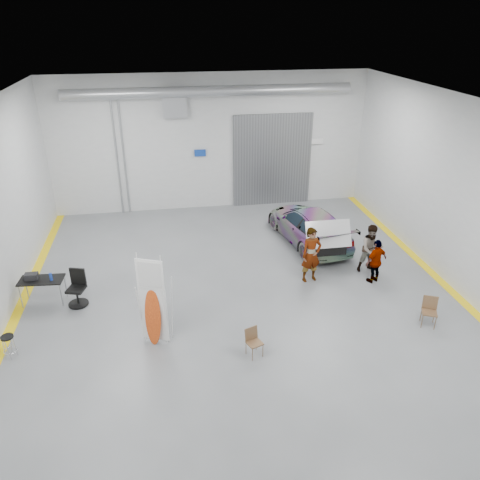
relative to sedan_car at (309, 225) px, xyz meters
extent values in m
plane|color=slate|center=(-3.32, -3.68, -0.69)|extent=(16.00, 16.00, 0.00)
cube|color=silver|center=(3.68, -3.68, 2.31)|extent=(0.02, 16.00, 6.00)
cube|color=silver|center=(-3.32, 4.32, 2.31)|extent=(14.00, 0.02, 6.00)
cube|color=silver|center=(-3.32, -11.68, 2.31)|extent=(14.00, 0.02, 6.00)
cube|color=silver|center=(-3.32, -3.68, 5.31)|extent=(14.00, 16.00, 0.02)
cube|color=slate|center=(-0.52, 4.24, 1.41)|extent=(3.60, 0.12, 4.20)
cube|color=#919399|center=(-4.82, 4.24, 4.11)|extent=(1.00, 0.50, 1.20)
cylinder|color=#919399|center=(-3.32, 3.72, 4.61)|extent=(11.90, 0.44, 0.44)
cube|color=#133BA0|center=(-3.82, 4.24, 1.91)|extent=(0.50, 0.04, 0.30)
cube|color=white|center=(1.48, 4.24, 2.21)|extent=(0.70, 0.04, 0.25)
cylinder|color=#919399|center=(-7.12, 4.24, 1.81)|extent=(0.08, 0.08, 5.00)
cylinder|color=#919399|center=(-7.42, 4.24, 1.81)|extent=(0.08, 0.08, 5.00)
cube|color=yellow|center=(-10.17, -3.68, -0.68)|extent=(0.30, 16.00, 0.01)
cube|color=yellow|center=(3.53, -3.68, -0.68)|extent=(0.30, 16.00, 0.01)
imported|color=silver|center=(0.00, 0.00, 0.00)|extent=(2.68, 4.98, 1.37)
imported|color=brown|center=(-0.84, -2.92, 0.28)|extent=(0.77, 0.58, 1.93)
imported|color=teal|center=(1.41, -2.66, 0.19)|extent=(0.85, 0.66, 1.75)
imported|color=#986432|center=(1.27, -3.39, 0.10)|extent=(0.98, 0.69, 1.56)
cube|color=white|center=(-5.95, -5.43, 0.23)|extent=(0.73, 0.32, 1.65)
ellipsoid|color=orange|center=(-5.95, -5.50, 0.19)|extent=(0.51, 0.37, 1.74)
cube|color=white|center=(-5.95, -5.45, 1.47)|extent=(0.70, 0.31, 0.87)
cylinder|color=white|center=(-6.27, -5.43, 0.69)|extent=(0.02, 0.02, 2.75)
cylinder|color=white|center=(-5.63, -5.43, 0.69)|extent=(0.02, 0.02, 2.75)
cube|color=brown|center=(-3.45, -6.44, -0.28)|extent=(0.48, 0.47, 0.04)
cube|color=brown|center=(-3.45, -6.27, -0.07)|extent=(0.38, 0.21, 0.36)
cube|color=brown|center=(1.78, -5.97, -0.24)|extent=(0.54, 0.53, 0.04)
cube|color=brown|center=(1.78, -5.78, -0.01)|extent=(0.41, 0.25, 0.40)
cylinder|color=black|center=(-9.80, -5.42, -0.04)|extent=(0.32, 0.32, 0.05)
torus|color=silver|center=(-9.80, -5.42, -0.48)|extent=(0.34, 0.34, 0.02)
cylinder|color=#919399|center=(-10.04, -3.12, -0.29)|extent=(0.03, 0.03, 0.79)
cylinder|color=#919399|center=(-8.83, -3.12, -0.29)|extent=(0.03, 0.03, 0.79)
cylinder|color=#919399|center=(-10.04, -2.57, -0.29)|extent=(0.03, 0.03, 0.79)
cylinder|color=#919399|center=(-8.83, -2.57, -0.29)|extent=(0.03, 0.03, 0.79)
cube|color=black|center=(-9.44, -2.85, 0.13)|extent=(1.37, 0.77, 0.04)
cylinder|color=#1B3BA6|center=(-9.11, -2.96, 0.27)|extent=(0.09, 0.09, 0.24)
cube|color=black|center=(-9.71, -2.79, 0.25)|extent=(0.38, 0.24, 0.20)
cylinder|color=black|center=(-8.39, -3.18, -0.64)|extent=(0.61, 0.61, 0.04)
cylinder|color=black|center=(-8.39, -3.18, -0.38)|extent=(0.07, 0.07, 0.53)
cube|color=black|center=(-8.39, -3.18, -0.12)|extent=(0.63, 0.63, 0.08)
cube|color=black|center=(-8.39, -2.94, 0.21)|extent=(0.48, 0.20, 0.55)
cube|color=silver|center=(0.00, -2.11, 0.71)|extent=(1.60, 0.97, 0.04)
camera|label=1|loc=(-5.47, -16.06, 7.54)|focal=35.00mm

